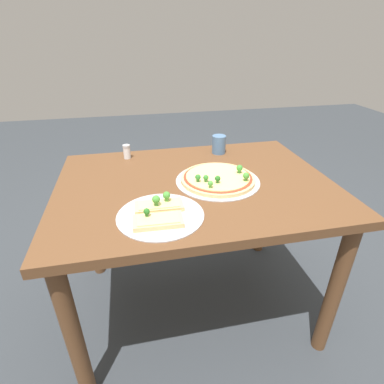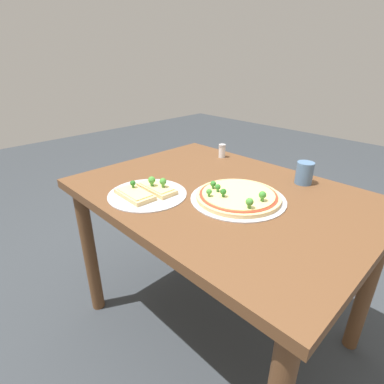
{
  "view_description": "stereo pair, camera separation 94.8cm",
  "coord_description": "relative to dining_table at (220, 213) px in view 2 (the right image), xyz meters",
  "views": [
    {
      "loc": [
        -0.24,
        -1.07,
        1.26
      ],
      "look_at": [
        -0.04,
        -0.12,
        0.73
      ],
      "focal_mm": 28.0,
      "sensor_mm": 36.0,
      "label": 1
    },
    {
      "loc": [
        0.67,
        -0.81,
        1.19
      ],
      "look_at": [
        -0.04,
        -0.12,
        0.73
      ],
      "focal_mm": 28.0,
      "sensor_mm": 36.0,
      "label": 2
    }
  ],
  "objects": [
    {
      "name": "ground_plane",
      "position": [
        0.0,
        0.0,
        -0.61
      ],
      "size": [
        8.0,
        8.0,
        0.0
      ],
      "primitive_type": "plane",
      "color": "#33383D"
    },
    {
      "name": "dining_table",
      "position": [
        0.0,
        0.0,
        0.0
      ],
      "size": [
        1.11,
        0.82,
        0.71
      ],
      "color": "brown",
      "rests_on": "ground_plane"
    },
    {
      "name": "pizza_tray_whole",
      "position": [
        0.09,
        -0.02,
        0.11
      ],
      "size": [
        0.34,
        0.34,
        0.06
      ],
      "color": "#B7B7BC",
      "rests_on": "dining_table"
    },
    {
      "name": "pizza_tray_slice",
      "position": [
        -0.17,
        -0.23,
        0.11
      ],
      "size": [
        0.29,
        0.29,
        0.06
      ],
      "color": "#B7B7BC",
      "rests_on": "dining_table"
    },
    {
      "name": "drinking_cup",
      "position": [
        0.18,
        0.29,
        0.14
      ],
      "size": [
        0.07,
        0.07,
        0.09
      ],
      "primitive_type": "cylinder",
      "color": "#4C7099",
      "rests_on": "dining_table"
    },
    {
      "name": "condiment_shaker",
      "position": [
        -0.27,
        0.32,
        0.13
      ],
      "size": [
        0.03,
        0.03,
        0.07
      ],
      "color": "silver",
      "rests_on": "dining_table"
    }
  ]
}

